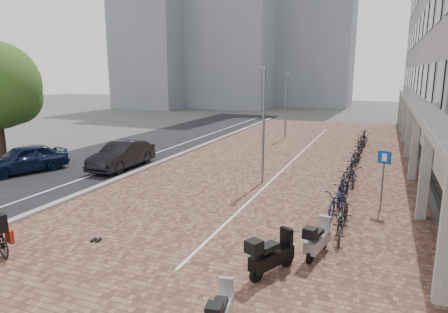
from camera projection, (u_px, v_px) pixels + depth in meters
ground at (163, 223)px, 14.49m from camera, size 140.00×140.00×0.00m
plaza_brick at (290, 161)px, 24.64m from camera, size 14.50×42.00×0.04m
street_asphalt at (140, 148)px, 28.67m from camera, size 8.00×50.00×0.03m
curb at (188, 151)px, 27.23m from camera, size 0.35×42.00×0.14m
lane_line at (164, 150)px, 27.94m from camera, size 0.12×44.00×0.00m
parking_line at (293, 160)px, 24.56m from camera, size 0.10×30.00×0.00m
bg_towers at (242, 16)px, 61.21m from camera, size 33.00×23.00×32.00m
car_navy at (24, 159)px, 21.60m from camera, size 3.32×4.88×1.54m
car_dark at (122, 155)px, 22.58m from camera, size 1.69×4.70×1.54m
shoes at (96, 241)px, 12.82m from camera, size 0.39×0.34×0.09m
scooter_front at (318, 238)px, 11.76m from camera, size 0.82×1.69×1.12m
scooter_mid at (272, 254)px, 10.65m from camera, size 1.25×1.82×1.21m
scooter_back at (221, 310)px, 8.29m from camera, size 0.70×1.53×1.01m
parking_sign at (383, 171)px, 15.50m from camera, size 0.49×0.18×2.41m
lamp_near at (263, 127)px, 19.07m from camera, size 0.12×0.12×5.62m
lamp_far at (286, 107)px, 32.30m from camera, size 0.12×0.12×5.34m
bike_row at (355, 162)px, 21.86m from camera, size 1.29×21.45×1.05m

